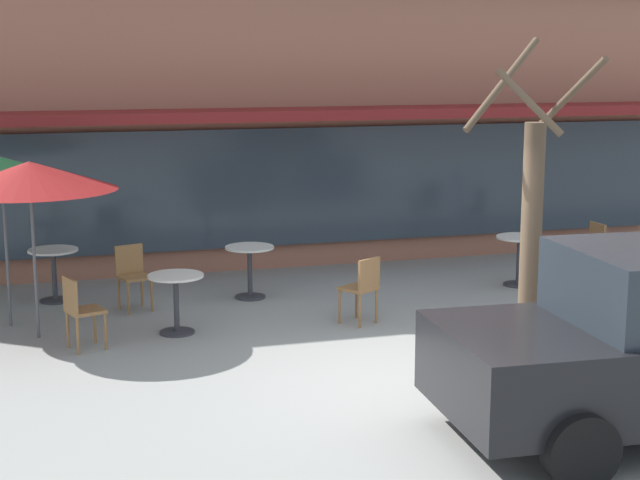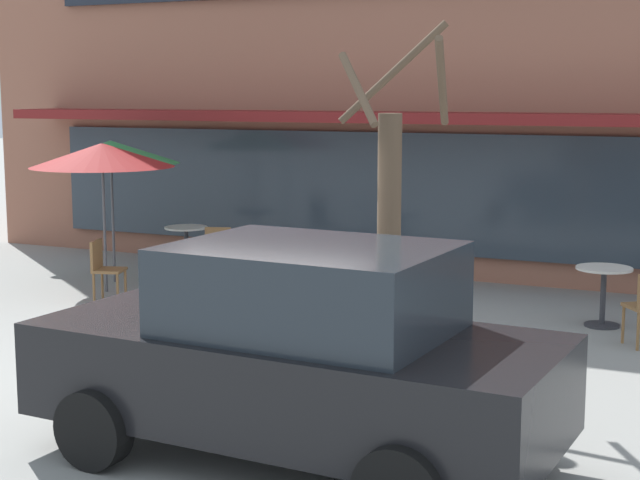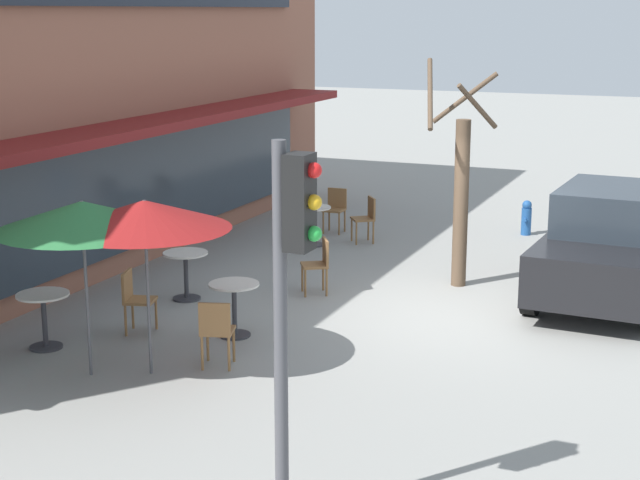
% 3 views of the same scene
% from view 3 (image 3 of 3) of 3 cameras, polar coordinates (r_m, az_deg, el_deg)
% --- Properties ---
extents(ground_plane, '(80.00, 80.00, 0.00)m').
position_cam_3_polar(ground_plane, '(14.74, 8.15, -4.34)').
color(ground_plane, gray).
extents(cafe_table_near_wall, '(0.70, 0.70, 0.76)m').
position_cam_3_polar(cafe_table_near_wall, '(18.74, -0.43, 1.22)').
color(cafe_table_near_wall, '#333338').
rests_on(cafe_table_near_wall, ground).
extents(cafe_table_streetside, '(0.70, 0.70, 0.76)m').
position_cam_3_polar(cafe_table_streetside, '(13.58, -5.01, -3.52)').
color(cafe_table_streetside, '#333338').
rests_on(cafe_table_streetside, ground).
extents(cafe_table_by_tree, '(0.70, 0.70, 0.76)m').
position_cam_3_polar(cafe_table_by_tree, '(15.37, -7.82, -1.59)').
color(cafe_table_by_tree, '#333338').
rests_on(cafe_table_by_tree, ground).
extents(cafe_table_mid_patio, '(0.70, 0.70, 0.76)m').
position_cam_3_polar(cafe_table_mid_patio, '(13.56, -15.77, -4.01)').
color(cafe_table_mid_patio, '#333338').
rests_on(cafe_table_mid_patio, ground).
extents(patio_umbrella_green_folded, '(2.10, 2.10, 2.20)m').
position_cam_3_polar(patio_umbrella_green_folded, '(11.95, -10.16, 1.47)').
color(patio_umbrella_green_folded, '#4C4C51').
rests_on(patio_umbrella_green_folded, ground).
extents(patio_umbrella_cream_folded, '(2.10, 2.10, 2.20)m').
position_cam_3_polar(patio_umbrella_cream_folded, '(12.05, -13.67, 1.39)').
color(patio_umbrella_cream_folded, '#4C4C51').
rests_on(patio_umbrella_cream_folded, ground).
extents(cafe_chair_0, '(0.50, 0.50, 0.89)m').
position_cam_3_polar(cafe_chair_0, '(12.40, -6.05, -5.14)').
color(cafe_chair_0, olive).
rests_on(cafe_chair_0, ground).
extents(cafe_chair_1, '(0.55, 0.55, 0.89)m').
position_cam_3_polar(cafe_chair_1, '(15.54, -0.06, -1.27)').
color(cafe_chair_1, olive).
rests_on(cafe_chair_1, ground).
extents(cafe_chair_2, '(0.41, 0.41, 0.89)m').
position_cam_3_polar(cafe_chair_2, '(19.89, 0.90, 1.95)').
color(cafe_chair_2, olive).
rests_on(cafe_chair_2, ground).
extents(cafe_chair_3, '(0.56, 0.56, 0.89)m').
position_cam_3_polar(cafe_chair_3, '(19.01, 2.71, 1.41)').
color(cafe_chair_3, olive).
rests_on(cafe_chair_3, ground).
extents(cafe_chair_4, '(0.50, 0.50, 0.89)m').
position_cam_3_polar(cafe_chair_4, '(13.91, -10.73, -3.25)').
color(cafe_chair_4, olive).
rests_on(cafe_chair_4, ground).
extents(parked_sedan, '(4.29, 2.18, 1.76)m').
position_cam_3_polar(parked_sedan, '(15.83, 16.62, -0.24)').
color(parked_sedan, black).
rests_on(parked_sedan, ground).
extents(street_tree, '(1.37, 1.28, 3.66)m').
position_cam_3_polar(street_tree, '(15.96, 8.15, 2.89)').
color(street_tree, brown).
rests_on(street_tree, ground).
extents(traffic_light_pole, '(0.26, 0.44, 3.40)m').
position_cam_3_polar(traffic_light_pole, '(8.11, -1.71, -1.94)').
color(traffic_light_pole, '#47474C').
rests_on(traffic_light_pole, ground).
extents(fire_hydrant, '(0.36, 0.20, 0.71)m').
position_cam_3_polar(fire_hydrant, '(20.10, 11.92, 1.29)').
color(fire_hydrant, '#1E4C8C').
rests_on(fire_hydrant, ground).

